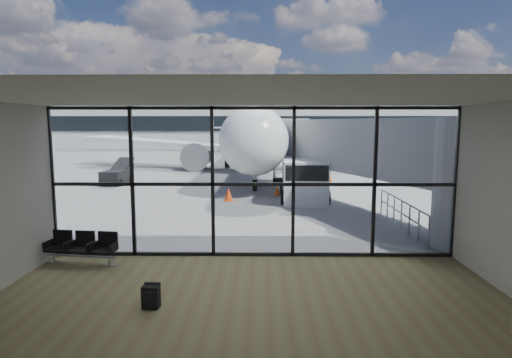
{
  "coord_description": "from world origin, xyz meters",
  "views": [
    {
      "loc": [
        0.25,
        -12.57,
        3.99
      ],
      "look_at": [
        0.05,
        3.0,
        1.97
      ],
      "focal_mm": 30.0,
      "sensor_mm": 36.0,
      "label": 1
    }
  ],
  "objects_px": {
    "seating_row": "(83,246)",
    "belt_loader": "(117,176)",
    "backpack": "(151,297)",
    "mobile_stairs": "(30,179)",
    "service_van": "(304,179)",
    "airliner": "(259,134)"
  },
  "relations": [
    {
      "from": "seating_row",
      "to": "backpack",
      "type": "xyz_separation_m",
      "value": [
        2.74,
        -3.05,
        -0.24
      ]
    },
    {
      "from": "service_van",
      "to": "mobile_stairs",
      "type": "bearing_deg",
      "value": 169.57
    },
    {
      "from": "seating_row",
      "to": "service_van",
      "type": "xyz_separation_m",
      "value": [
        7.36,
        10.46,
        0.6
      ]
    },
    {
      "from": "backpack",
      "to": "mobile_stairs",
      "type": "distance_m",
      "value": 20.84
    },
    {
      "from": "seating_row",
      "to": "belt_loader",
      "type": "height_order",
      "value": "belt_loader"
    },
    {
      "from": "seating_row",
      "to": "backpack",
      "type": "distance_m",
      "value": 4.11
    },
    {
      "from": "service_van",
      "to": "mobile_stairs",
      "type": "distance_m",
      "value": 16.9
    },
    {
      "from": "backpack",
      "to": "mobile_stairs",
      "type": "bearing_deg",
      "value": 130.31
    },
    {
      "from": "belt_loader",
      "to": "mobile_stairs",
      "type": "bearing_deg",
      "value": -153.25
    },
    {
      "from": "mobile_stairs",
      "to": "backpack",
      "type": "bearing_deg",
      "value": -74.8
    },
    {
      "from": "seating_row",
      "to": "backpack",
      "type": "relative_size",
      "value": 3.75
    },
    {
      "from": "service_van",
      "to": "seating_row",
      "type": "bearing_deg",
      "value": -123.26
    },
    {
      "from": "service_van",
      "to": "belt_loader",
      "type": "relative_size",
      "value": 1.4
    },
    {
      "from": "service_van",
      "to": "belt_loader",
      "type": "xyz_separation_m",
      "value": [
        -11.84,
        5.73,
        -0.56
      ]
    },
    {
      "from": "airliner",
      "to": "backpack",
      "type": "bearing_deg",
      "value": -93.34
    },
    {
      "from": "service_van",
      "to": "airliner",
      "type": "bearing_deg",
      "value": 99.78
    },
    {
      "from": "seating_row",
      "to": "belt_loader",
      "type": "distance_m",
      "value": 16.8
    },
    {
      "from": "belt_loader",
      "to": "mobile_stairs",
      "type": "height_order",
      "value": "mobile_stairs"
    },
    {
      "from": "seating_row",
      "to": "mobile_stairs",
      "type": "xyz_separation_m",
      "value": [
        -9.14,
        14.07,
        0.11
      ]
    },
    {
      "from": "seating_row",
      "to": "airliner",
      "type": "distance_m",
      "value": 28.55
    },
    {
      "from": "backpack",
      "to": "airliner",
      "type": "relative_size",
      "value": 0.01
    },
    {
      "from": "airliner",
      "to": "service_van",
      "type": "relative_size",
      "value": 7.64
    }
  ]
}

